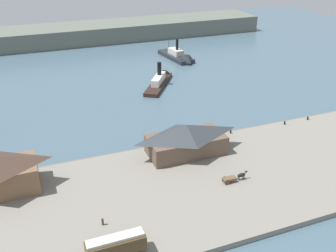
{
  "coord_description": "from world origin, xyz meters",
  "views": [
    {
      "loc": [
        -31.68,
        -81.47,
        47.73
      ],
      "look_at": [
        1.24,
        3.47,
        2.0
      ],
      "focal_mm": 40.89,
      "sensor_mm": 36.0,
      "label": 1
    }
  ],
  "objects_px": {
    "pedestrian_walking_east": "(103,221)",
    "ferry_near_quay": "(161,80)",
    "horse_cart": "(234,177)",
    "ferry_shed_central_terminal": "(186,139)",
    "mooring_post_center_east": "(231,132)",
    "ferry_mid_harbor": "(179,57)",
    "mooring_post_east": "(308,118)",
    "mooring_post_west": "(285,123)",
    "street_tram": "(116,245)"
  },
  "relations": [
    {
      "from": "pedestrian_walking_east",
      "to": "ferry_near_quay",
      "type": "relative_size",
      "value": 0.07
    },
    {
      "from": "pedestrian_walking_east",
      "to": "horse_cart",
      "type": "bearing_deg",
      "value": 6.76
    },
    {
      "from": "ferry_shed_central_terminal",
      "to": "pedestrian_walking_east",
      "type": "distance_m",
      "value": 30.08
    },
    {
      "from": "horse_cart",
      "to": "mooring_post_center_east",
      "type": "height_order",
      "value": "horse_cart"
    },
    {
      "from": "pedestrian_walking_east",
      "to": "ferry_mid_harbor",
      "type": "xyz_separation_m",
      "value": [
        53.02,
        91.05,
        -0.72
      ]
    },
    {
      "from": "horse_cart",
      "to": "mooring_post_east",
      "type": "relative_size",
      "value": 6.39
    },
    {
      "from": "pedestrian_walking_east",
      "to": "mooring_post_east",
      "type": "relative_size",
      "value": 1.81
    },
    {
      "from": "mooring_post_east",
      "to": "pedestrian_walking_east",
      "type": "bearing_deg",
      "value": -160.71
    },
    {
      "from": "ferry_shed_central_terminal",
      "to": "mooring_post_east",
      "type": "height_order",
      "value": "ferry_shed_central_terminal"
    },
    {
      "from": "mooring_post_west",
      "to": "ferry_near_quay",
      "type": "xyz_separation_m",
      "value": [
        -19.31,
        45.9,
        -0.41
      ]
    },
    {
      "from": "mooring_post_center_east",
      "to": "ferry_near_quay",
      "type": "xyz_separation_m",
      "value": [
        -2.91,
        45.2,
        -0.41
      ]
    },
    {
      "from": "ferry_near_quay",
      "to": "street_tram",
      "type": "bearing_deg",
      "value": -115.03
    },
    {
      "from": "ferry_near_quay",
      "to": "ferry_mid_harbor",
      "type": "bearing_deg",
      "value": 53.63
    },
    {
      "from": "street_tram",
      "to": "ferry_mid_harbor",
      "type": "xyz_separation_m",
      "value": [
        52.57,
        99.22,
        -2.35
      ]
    },
    {
      "from": "ferry_shed_central_terminal",
      "to": "ferry_mid_harbor",
      "type": "xyz_separation_m",
      "value": [
        28.99,
        73.2,
        -3.74
      ]
    },
    {
      "from": "mooring_post_center_east",
      "to": "ferry_near_quay",
      "type": "bearing_deg",
      "value": 93.68
    },
    {
      "from": "street_tram",
      "to": "mooring_post_west",
      "type": "xyz_separation_m",
      "value": [
        54.85,
        30.2,
        -1.92
      ]
    },
    {
      "from": "ferry_shed_central_terminal",
      "to": "mooring_post_center_east",
      "type": "distance_m",
      "value": 15.99
    },
    {
      "from": "street_tram",
      "to": "horse_cart",
      "type": "distance_m",
      "value": 30.59
    },
    {
      "from": "ferry_shed_central_terminal",
      "to": "ferry_mid_harbor",
      "type": "distance_m",
      "value": 78.82
    },
    {
      "from": "pedestrian_walking_east",
      "to": "mooring_post_east",
      "type": "height_order",
      "value": "pedestrian_walking_east"
    },
    {
      "from": "horse_cart",
      "to": "mooring_post_west",
      "type": "relative_size",
      "value": 6.39
    },
    {
      "from": "horse_cart",
      "to": "pedestrian_walking_east",
      "type": "xyz_separation_m",
      "value": [
        -28.73,
        -3.4,
        -0.19
      ]
    },
    {
      "from": "ferry_mid_harbor",
      "to": "ferry_near_quay",
      "type": "distance_m",
      "value": 28.72
    },
    {
      "from": "ferry_shed_central_terminal",
      "to": "ferry_near_quay",
      "type": "distance_m",
      "value": 51.62
    },
    {
      "from": "ferry_shed_central_terminal",
      "to": "horse_cart",
      "type": "height_order",
      "value": "ferry_shed_central_terminal"
    },
    {
      "from": "mooring_post_east",
      "to": "mooring_post_west",
      "type": "height_order",
      "value": "same"
    },
    {
      "from": "street_tram",
      "to": "mooring_post_west",
      "type": "height_order",
      "value": "street_tram"
    },
    {
      "from": "mooring_post_east",
      "to": "street_tram",
      "type": "bearing_deg",
      "value": -154.23
    },
    {
      "from": "mooring_post_center_east",
      "to": "pedestrian_walking_east",
      "type": "bearing_deg",
      "value": -149.7
    },
    {
      "from": "street_tram",
      "to": "horse_cart",
      "type": "xyz_separation_m",
      "value": [
        28.28,
        11.57,
        -1.44
      ]
    },
    {
      "from": "mooring_post_center_east",
      "to": "ferry_near_quay",
      "type": "height_order",
      "value": "ferry_near_quay"
    },
    {
      "from": "pedestrian_walking_east",
      "to": "mooring_post_center_east",
      "type": "bearing_deg",
      "value": 30.3
    },
    {
      "from": "ferry_mid_harbor",
      "to": "ferry_near_quay",
      "type": "xyz_separation_m",
      "value": [
        -17.03,
        -23.13,
        0.02
      ]
    },
    {
      "from": "street_tram",
      "to": "ferry_near_quay",
      "type": "distance_m",
      "value": 84.01
    },
    {
      "from": "street_tram",
      "to": "mooring_post_east",
      "type": "distance_m",
      "value": 69.64
    },
    {
      "from": "horse_cart",
      "to": "ferry_near_quay",
      "type": "relative_size",
      "value": 0.25
    },
    {
      "from": "mooring_post_west",
      "to": "ferry_near_quay",
      "type": "relative_size",
      "value": 0.04
    },
    {
      "from": "horse_cart",
      "to": "ferry_shed_central_terminal",
      "type": "bearing_deg",
      "value": 108.03
    },
    {
      "from": "horse_cart",
      "to": "ferry_mid_harbor",
      "type": "height_order",
      "value": "ferry_mid_harbor"
    },
    {
      "from": "pedestrian_walking_east",
      "to": "ferry_near_quay",
      "type": "bearing_deg",
      "value": 62.09
    },
    {
      "from": "pedestrian_walking_east",
      "to": "mooring_post_west",
      "type": "xyz_separation_m",
      "value": [
        55.3,
        22.03,
        -0.29
      ]
    },
    {
      "from": "ferry_shed_central_terminal",
      "to": "horse_cart",
      "type": "relative_size",
      "value": 3.2
    },
    {
      "from": "horse_cart",
      "to": "ferry_near_quay",
      "type": "height_order",
      "value": "ferry_near_quay"
    },
    {
      "from": "mooring_post_west",
      "to": "ferry_shed_central_terminal",
      "type": "bearing_deg",
      "value": -172.39
    },
    {
      "from": "ferry_shed_central_terminal",
      "to": "pedestrian_walking_east",
      "type": "height_order",
      "value": "ferry_shed_central_terminal"
    },
    {
      "from": "pedestrian_walking_east",
      "to": "mooring_post_west",
      "type": "bearing_deg",
      "value": 21.72
    },
    {
      "from": "pedestrian_walking_east",
      "to": "mooring_post_west",
      "type": "relative_size",
      "value": 1.81
    },
    {
      "from": "street_tram",
      "to": "pedestrian_walking_east",
      "type": "relative_size",
      "value": 5.91
    },
    {
      "from": "mooring_post_center_east",
      "to": "mooring_post_west",
      "type": "relative_size",
      "value": 1.0
    }
  ]
}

